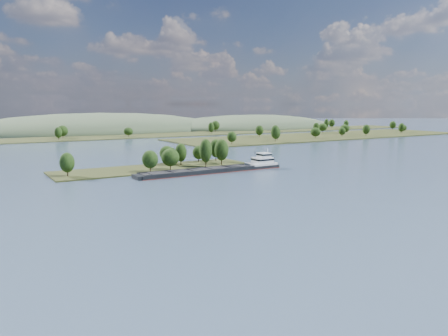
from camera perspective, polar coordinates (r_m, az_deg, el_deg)
ground at (r=167.43m, az=-1.14°, el=-2.71°), size 1800.00×1800.00×0.00m
tree_island at (r=222.06m, az=-7.15°, el=1.00°), size 100.00×31.39×15.45m
right_bank at (r=450.25m, az=13.01°, el=4.16°), size 320.00×90.00×15.60m
back_shoreline at (r=432.69m, az=-19.17°, el=3.72°), size 900.00×60.00×15.28m
hill_east at (r=600.40m, az=3.62°, el=5.26°), size 260.00×140.00×36.00m
hill_west at (r=542.23m, az=-15.99°, el=4.63°), size 320.00×160.00×44.00m
cargo_barge at (r=209.92m, az=-0.41°, el=-0.10°), size 75.76×10.02×10.23m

